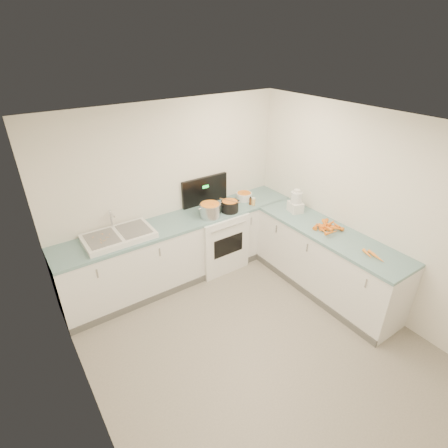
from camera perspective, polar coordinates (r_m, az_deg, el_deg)
floor at (r=4.35m, az=5.23°, el=-19.33°), size 3.50×4.00×0.00m
ceiling at (r=3.00m, az=7.40°, el=14.51°), size 3.50×4.00×0.00m
wall_back at (r=5.01m, az=-8.72°, el=5.17°), size 3.50×0.00×2.50m
wall_left at (r=2.94m, az=-22.24°, el=-16.18°), size 0.00×4.00×2.50m
wall_right at (r=4.72m, az=22.69°, el=1.61°), size 0.00×4.00×2.50m
counter_back at (r=5.13m, az=-6.58°, el=-3.92°), size 3.50×0.62×0.94m
counter_right at (r=5.02m, az=16.29°, el=-5.86°), size 0.62×2.20×0.94m
stove at (r=5.35m, az=-1.33°, el=-2.18°), size 0.76×0.65×1.36m
sink at (r=4.60m, az=-16.82°, el=-1.88°), size 0.86×0.52×0.31m
steel_pot at (r=4.90m, az=-2.29°, el=2.13°), size 0.39×0.39×0.22m
black_pot at (r=5.06m, az=0.94°, el=2.82°), size 0.34×0.34×0.18m
wooden_spoon at (r=5.02m, az=0.95°, el=3.85°), size 0.16×0.30×0.01m
mixing_bowl at (r=5.44m, az=3.30°, el=4.54°), size 0.32×0.32×0.11m
extract_bottle at (r=5.29m, az=4.33°, el=3.71°), size 0.04×0.04×0.11m
spice_jar at (r=5.28m, az=4.81°, el=3.61°), size 0.06×0.06×0.10m
food_processor at (r=5.12m, az=11.65°, el=3.47°), size 0.21×0.24×0.34m
carrot_pile at (r=4.81m, az=16.41°, el=-0.40°), size 0.40×0.38×0.09m
peeled_carrots at (r=4.42m, az=23.19°, el=-4.73°), size 0.14×0.30×0.04m
peelings at (r=4.53m, az=-19.10°, el=-2.16°), size 0.21×0.23×0.01m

